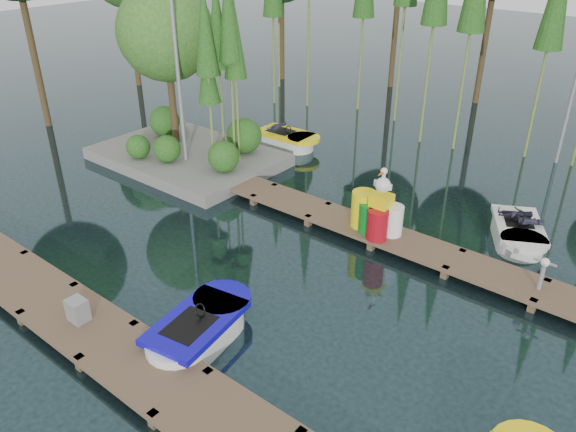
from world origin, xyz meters
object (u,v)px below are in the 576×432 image
Objects in this scene: boat_blue at (199,330)px; drum_cluster at (380,216)px; utility_cabinet at (78,310)px; yellow_barrel at (363,209)px; island at (180,67)px; boat_yellow_far at (286,139)px.

drum_cluster is at bearing 71.94° from boat_blue.
boat_blue is 5.87× the size of utility_cabinet.
utility_cabinet is 7.40m from yellow_barrel.
boat_blue is (7.46, -6.46, -2.92)m from island.
boat_yellow_far is 11.31m from utility_cabinet.
drum_cluster is (6.30, -3.95, 0.57)m from boat_yellow_far.
drum_cluster reaches higher than utility_cabinet.
yellow_barrel is (0.27, 5.67, 0.52)m from boat_blue.
boat_blue is at bearing 32.35° from utility_cabinet.
yellow_barrel is (7.73, -0.79, -2.40)m from island.
boat_blue is at bearing -98.85° from drum_cluster.
island is 10.29m from boat_blue.
boat_yellow_far is (-5.44, 9.47, 0.01)m from boat_blue.
island is 8.69m from drum_cluster.
boat_yellow_far is 2.72× the size of yellow_barrel.
boat_blue is 2.51m from utility_cabinet.
yellow_barrel reaches higher than utility_cabinet.
utility_cabinet is at bearing -113.39° from drum_cluster.
boat_yellow_far is 7.46m from drum_cluster.
boat_yellow_far is at bearing 56.16° from island.
boat_yellow_far is at bearing 107.17° from utility_cabinet.
yellow_barrel is 0.53× the size of drum_cluster.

